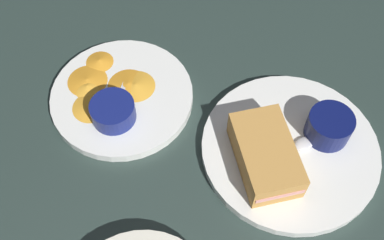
{
  "coord_description": "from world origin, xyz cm",
  "views": [
    {
      "loc": [
        -24.6,
        17.14,
        62.22
      ],
      "look_at": [
        7.58,
        -1.67,
        3.0
      ],
      "focal_mm": 43.16,
      "sensor_mm": 36.0,
      "label": 1
    }
  ],
  "objects_px": {
    "plate_chips_companion": "(122,97)",
    "ramekin_dark_sauce": "(329,126)",
    "sandwich_half_near": "(265,155)",
    "spoon_by_dark_ramekin": "(297,147)",
    "plate_sandwich_main": "(290,149)",
    "spoon_by_gravy_ramekin": "(111,117)",
    "ramekin_light_gravy": "(113,111)"
  },
  "relations": [
    {
      "from": "plate_sandwich_main",
      "to": "ramekin_light_gravy",
      "type": "bearing_deg",
      "value": 48.58
    },
    {
      "from": "plate_chips_companion",
      "to": "spoon_by_dark_ramekin",
      "type": "bearing_deg",
      "value": -140.73
    },
    {
      "from": "ramekin_dark_sauce",
      "to": "spoon_by_gravy_ramekin",
      "type": "height_order",
      "value": "ramekin_dark_sauce"
    },
    {
      "from": "spoon_by_dark_ramekin",
      "to": "ramekin_light_gravy",
      "type": "distance_m",
      "value": 0.28
    },
    {
      "from": "plate_sandwich_main",
      "to": "plate_chips_companion",
      "type": "relative_size",
      "value": 1.16
    },
    {
      "from": "sandwich_half_near",
      "to": "spoon_by_dark_ramekin",
      "type": "xyz_separation_m",
      "value": [
        -0.01,
        -0.06,
        -0.02
      ]
    },
    {
      "from": "sandwich_half_near",
      "to": "ramekin_light_gravy",
      "type": "bearing_deg",
      "value": 40.36
    },
    {
      "from": "sandwich_half_near",
      "to": "ramekin_light_gravy",
      "type": "distance_m",
      "value": 0.24
    },
    {
      "from": "plate_sandwich_main",
      "to": "plate_chips_companion",
      "type": "height_order",
      "value": "same"
    },
    {
      "from": "ramekin_dark_sauce",
      "to": "spoon_by_gravy_ramekin",
      "type": "distance_m",
      "value": 0.33
    },
    {
      "from": "plate_sandwich_main",
      "to": "spoon_by_dark_ramekin",
      "type": "bearing_deg",
      "value": -142.44
    },
    {
      "from": "ramekin_light_gravy",
      "to": "spoon_by_gravy_ramekin",
      "type": "relative_size",
      "value": 0.85
    },
    {
      "from": "spoon_by_gravy_ramekin",
      "to": "sandwich_half_near",
      "type": "bearing_deg",
      "value": -138.59
    },
    {
      "from": "plate_sandwich_main",
      "to": "plate_chips_companion",
      "type": "bearing_deg",
      "value": 39.32
    },
    {
      "from": "plate_sandwich_main",
      "to": "plate_chips_companion",
      "type": "distance_m",
      "value": 0.28
    },
    {
      "from": "sandwich_half_near",
      "to": "spoon_by_dark_ramekin",
      "type": "bearing_deg",
      "value": -96.18
    },
    {
      "from": "sandwich_half_near",
      "to": "spoon_by_dark_ramekin",
      "type": "distance_m",
      "value": 0.06
    },
    {
      "from": "spoon_by_dark_ramekin",
      "to": "plate_chips_companion",
      "type": "bearing_deg",
      "value": 39.27
    },
    {
      "from": "spoon_by_dark_ramekin",
      "to": "spoon_by_gravy_ramekin",
      "type": "height_order",
      "value": "same"
    },
    {
      "from": "plate_sandwich_main",
      "to": "ramekin_dark_sauce",
      "type": "bearing_deg",
      "value": -98.17
    },
    {
      "from": "spoon_by_dark_ramekin",
      "to": "plate_chips_companion",
      "type": "height_order",
      "value": "spoon_by_dark_ramekin"
    },
    {
      "from": "spoon_by_dark_ramekin",
      "to": "plate_chips_companion",
      "type": "relative_size",
      "value": 0.43
    },
    {
      "from": "sandwich_half_near",
      "to": "plate_chips_companion",
      "type": "relative_size",
      "value": 0.64
    },
    {
      "from": "sandwich_half_near",
      "to": "plate_sandwich_main",
      "type": "bearing_deg",
      "value": -89.17
    },
    {
      "from": "sandwich_half_near",
      "to": "ramekin_dark_sauce",
      "type": "relative_size",
      "value": 2.18
    },
    {
      "from": "plate_chips_companion",
      "to": "ramekin_light_gravy",
      "type": "bearing_deg",
      "value": 140.19
    },
    {
      "from": "ramekin_light_gravy",
      "to": "sandwich_half_near",
      "type": "bearing_deg",
      "value": -139.64
    },
    {
      "from": "plate_chips_companion",
      "to": "ramekin_dark_sauce",
      "type": "bearing_deg",
      "value": -133.51
    },
    {
      "from": "ramekin_light_gravy",
      "to": "ramekin_dark_sauce",
      "type": "bearing_deg",
      "value": -125.62
    },
    {
      "from": "plate_sandwich_main",
      "to": "spoon_by_gravy_ramekin",
      "type": "height_order",
      "value": "spoon_by_gravy_ramekin"
    },
    {
      "from": "plate_sandwich_main",
      "to": "sandwich_half_near",
      "type": "relative_size",
      "value": 1.82
    },
    {
      "from": "ramekin_dark_sauce",
      "to": "spoon_by_gravy_ramekin",
      "type": "xyz_separation_m",
      "value": [
        0.19,
        0.27,
        -0.02
      ]
    }
  ]
}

